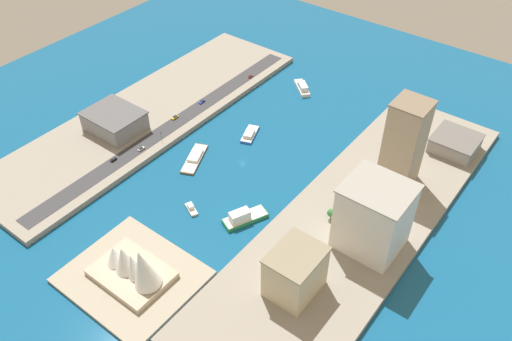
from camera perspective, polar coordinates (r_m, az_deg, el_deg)
The scene contains 23 objects.
ground_plane at distance 322.42m, azimuth -1.46°, elevation 0.92°, with size 440.00×440.00×0.00m, color #145684.
quay_west at distance 290.83m, azimuth 11.02°, elevation -5.00°, with size 70.00×240.00×3.36m, color gray.
quay_east at distance 367.11m, azimuth -11.34°, elevation 5.98°, with size 70.00×240.00×3.36m, color gray.
peninsula_point at distance 267.25m, azimuth -13.13°, elevation -11.05°, with size 61.45×53.08×2.00m, color #A89E89.
road_strip at distance 351.74m, azimuth -8.80°, elevation 4.97°, with size 11.28×228.00×0.15m, color #38383D.
ferry_green_doubledeck at distance 284.68m, azimuth -1.35°, elevation -5.02°, with size 17.80×26.01×7.37m.
yacht_sleek_gray at distance 293.26m, azimuth -6.98°, elevation -4.06°, with size 11.55×8.14×3.54m.
catamaran_blue at distance 342.20m, azimuth -0.69°, elevation 3.94°, with size 13.69×20.49×3.82m.
ferry_white_commuter at distance 388.45m, azimuth 4.97°, elevation 8.90°, with size 20.68×18.81×5.95m.
barge_flat_brown at distance 325.80m, azimuth -6.61°, elevation 1.37°, with size 19.19×29.71×3.07m.
office_block_beige at distance 244.37m, azimuth 4.22°, elevation -10.80°, with size 21.01×25.82×24.42m.
carpark_squat_concrete at distance 345.68m, azimuth 20.61°, elevation 2.78°, with size 26.50×26.18×9.56m.
warehouse_low_gray at distance 351.62m, azimuth -14.94°, elevation 5.20°, with size 35.00×28.91×12.61m.
apartment_midrise_tan at distance 300.21m, azimuth 15.64°, elevation 2.88°, with size 19.15×19.51×52.08m.
hotel_broad_white at distance 263.45m, azimuth 12.52°, elevation -4.86°, with size 31.72×29.02×37.89m.
hatchback_blue at distance 369.74m, azimuth -5.82°, elevation 7.39°, with size 2.01×5.18×1.56m.
taxi_yellow_cab at distance 356.37m, azimuth -8.70°, elevation 5.68°, with size 2.14×5.18×1.61m.
van_white at distance 333.10m, azimuth -12.24°, elevation 2.30°, with size 1.98×4.66×1.53m.
suv_black at distance 328.83m, azimuth -15.05°, elevation 1.16°, with size 1.93×4.30×1.53m.
pickup_red at distance 396.39m, azimuth -0.60°, elevation 10.10°, with size 1.96×4.39×1.60m.
traffic_light_waterfront at distance 335.94m, azimuth -10.15°, elevation 3.75°, with size 0.36×0.36×6.50m.
opera_landmark at distance 258.94m, azimuth -13.10°, elevation -10.04°, with size 37.28×26.94×24.20m.
park_tree_cluster at distance 284.64m, azimuth 8.56°, elevation -3.92°, with size 4.70×12.20×8.17m.
Camera 1 is at (-156.74, 191.44, 206.75)m, focal length 37.24 mm.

